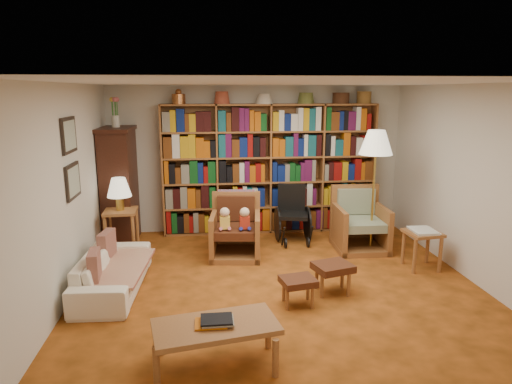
{
  "coord_description": "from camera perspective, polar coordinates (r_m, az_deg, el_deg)",
  "views": [
    {
      "loc": [
        -0.88,
        -5.28,
        2.41
      ],
      "look_at": [
        -0.23,
        0.6,
        1.09
      ],
      "focal_mm": 32.0,
      "sensor_mm": 36.0,
      "label": 1
    }
  ],
  "objects": [
    {
      "name": "sofa_throw",
      "position": [
        5.92,
        -16.97,
        -8.9
      ],
      "size": [
        0.8,
        1.34,
        0.04
      ],
      "primitive_type": "cube",
      "rotation": [
        0.0,
        0.0,
        -0.08
      ],
      "color": "beige",
      "rests_on": "sofa"
    },
    {
      "name": "floor",
      "position": [
        5.87,
        2.94,
        -11.71
      ],
      "size": [
        5.0,
        5.0,
        0.0
      ],
      "primitive_type": "plane",
      "color": "#BB5A1C",
      "rests_on": "ground"
    },
    {
      "name": "ceiling",
      "position": [
        5.35,
        3.25,
        13.49
      ],
      "size": [
        5.0,
        5.0,
        0.0
      ],
      "primitive_type": "plane",
      "rotation": [
        3.14,
        0.0,
        0.0
      ],
      "color": "silver",
      "rests_on": "wall_back"
    },
    {
      "name": "wall_back",
      "position": [
        7.92,
        0.15,
        4.12
      ],
      "size": [
        5.0,
        0.0,
        5.0
      ],
      "primitive_type": "plane",
      "rotation": [
        1.57,
        0.0,
        0.0
      ],
      "color": "silver",
      "rests_on": "floor"
    },
    {
      "name": "wall_right",
      "position": [
        6.38,
        25.85,
        0.79
      ],
      "size": [
        0.0,
        5.0,
        5.0
      ],
      "primitive_type": "plane",
      "rotation": [
        1.57,
        0.0,
        -1.57
      ],
      "color": "silver",
      "rests_on": "floor"
    },
    {
      "name": "sofa",
      "position": [
        5.95,
        -17.42,
        -9.41
      ],
      "size": [
        1.69,
        0.73,
        0.49
      ],
      "primitive_type": "imported",
      "rotation": [
        0.0,
        0.0,
        1.52
      ],
      "color": "white",
      "rests_on": "floor"
    },
    {
      "name": "cushion_right",
      "position": [
        5.59,
        -19.55,
        -8.75
      ],
      "size": [
        0.15,
        0.37,
        0.36
      ],
      "primitive_type": "cube",
      "rotation": [
        0.0,
        0.0,
        0.11
      ],
      "color": "maroon",
      "rests_on": "sofa"
    },
    {
      "name": "footstool_b",
      "position": [
        5.67,
        9.58,
        -9.48
      ],
      "size": [
        0.52,
        0.48,
        0.37
      ],
      "color": "#4C2414",
      "rests_on": "floor"
    },
    {
      "name": "wheelchair",
      "position": [
        7.47,
        4.62,
        -2.96
      ],
      "size": [
        0.54,
        0.74,
        0.92
      ],
      "color": "black",
      "rests_on": "floor"
    },
    {
      "name": "footstool_a",
      "position": [
        5.33,
        5.28,
        -11.26
      ],
      "size": [
        0.44,
        0.39,
        0.33
      ],
      "color": "#4C2414",
      "rests_on": "floor"
    },
    {
      "name": "curio_cabinet",
      "position": [
        7.55,
        -16.67,
        0.89
      ],
      "size": [
        0.5,
        0.95,
        2.4
      ],
      "color": "#3A170F",
      "rests_on": "floor"
    },
    {
      "name": "side_table_lamp",
      "position": [
        7.03,
        -16.5,
        -3.53
      ],
      "size": [
        0.48,
        0.48,
        0.7
      ],
      "color": "#9A642F",
      "rests_on": "floor"
    },
    {
      "name": "bookshelf",
      "position": [
        7.78,
        1.75,
        3.38
      ],
      "size": [
        3.6,
        0.3,
        2.42
      ],
      "color": "#9A642F",
      "rests_on": "floor"
    },
    {
      "name": "table_lamp",
      "position": [
        6.91,
        -16.75,
        0.43
      ],
      "size": [
        0.35,
        0.35,
        0.48
      ],
      "color": "gold",
      "rests_on": "side_table_lamp"
    },
    {
      "name": "armchair_leather",
      "position": [
        6.84,
        -2.64,
        -4.74
      ],
      "size": [
        0.81,
        0.85,
        0.93
      ],
      "color": "#9A642F",
      "rests_on": "floor"
    },
    {
      "name": "wall_left",
      "position": [
        5.64,
        -22.83,
        -0.32
      ],
      "size": [
        0.0,
        5.0,
        5.0
      ],
      "primitive_type": "plane",
      "rotation": [
        1.57,
        0.0,
        1.57
      ],
      "color": "silver",
      "rests_on": "floor"
    },
    {
      "name": "wall_front",
      "position": [
        3.14,
        10.59,
        -9.38
      ],
      "size": [
        5.0,
        0.0,
        5.0
      ],
      "primitive_type": "plane",
      "rotation": [
        -1.57,
        0.0,
        0.0
      ],
      "color": "silver",
      "rests_on": "floor"
    },
    {
      "name": "cushion_left",
      "position": [
        6.23,
        -18.12,
        -6.44
      ],
      "size": [
        0.17,
        0.39,
        0.38
      ],
      "primitive_type": "cube",
      "rotation": [
        0.0,
        0.0,
        -0.15
      ],
      "color": "maroon",
      "rests_on": "sofa"
    },
    {
      "name": "framed_pictures",
      "position": [
        5.86,
        -22.13,
        3.92
      ],
      "size": [
        0.03,
        0.52,
        0.97
      ],
      "color": "black",
      "rests_on": "wall_left"
    },
    {
      "name": "coffee_table",
      "position": [
        4.22,
        -5.06,
        -16.67
      ],
      "size": [
        1.18,
        0.74,
        0.45
      ],
      "color": "#9A642F",
      "rests_on": "floor"
    },
    {
      "name": "armchair_sage",
      "position": [
        7.31,
        12.64,
        -4.03
      ],
      "size": [
        0.78,
        0.81,
        0.95
      ],
      "color": "#9A642F",
      "rests_on": "floor"
    },
    {
      "name": "floor_lamp",
      "position": [
        6.93,
        14.75,
        5.41
      ],
      "size": [
        0.49,
        0.49,
        1.85
      ],
      "color": "gold",
      "rests_on": "floor"
    },
    {
      "name": "side_table_papers",
      "position": [
        6.68,
        20.09,
        -5.44
      ],
      "size": [
        0.49,
        0.49,
        0.56
      ],
      "color": "#9A642F",
      "rests_on": "floor"
    }
  ]
}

